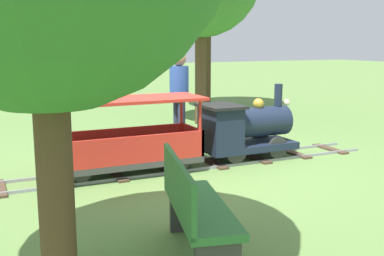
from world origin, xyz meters
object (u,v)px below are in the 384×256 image
(locomotive, at_px, (244,128))
(passenger_car, at_px, (128,143))
(park_bench, at_px, (194,209))
(conductor_person, at_px, (179,91))

(locomotive, height_order, passenger_car, locomotive)
(passenger_car, bearing_deg, park_bench, -5.71)
(locomotive, distance_m, conductor_person, 1.25)
(park_bench, bearing_deg, conductor_person, 158.36)
(locomotive, height_order, conductor_person, conductor_person)
(passenger_car, xyz_separation_m, park_bench, (2.59, -0.26, -0.01))
(passenger_car, relative_size, conductor_person, 1.23)
(locomotive, xyz_separation_m, passenger_car, (0.00, -1.76, -0.06))
(conductor_person, bearing_deg, park_bench, -21.64)
(passenger_car, distance_m, park_bench, 2.60)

